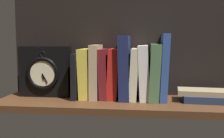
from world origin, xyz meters
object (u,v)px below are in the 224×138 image
(book_navy_bierce, at_px, (125,67))
(book_cream_twain, at_px, (134,74))
(framed_clock, at_px, (45,72))
(book_yellow_seinlanguage, at_px, (86,73))
(book_green_romantic, at_px, (155,72))
(book_white_catcher, at_px, (144,72))
(book_tan_shortstories, at_px, (96,71))
(book_blue_modern, at_px, (164,67))
(book_maroon_dawkins, at_px, (104,74))
(book_stack_side, at_px, (203,95))
(book_black_skeptic, at_px, (78,75))
(book_red_requiem, at_px, (114,74))

(book_navy_bierce, xyz_separation_m, book_cream_twain, (0.04, 0.00, -0.03))
(book_cream_twain, bearing_deg, framed_clock, 179.93)
(book_yellow_seinlanguage, xyz_separation_m, book_green_romantic, (0.27, 0.00, 0.01))
(book_white_catcher, bearing_deg, book_tan_shortstories, 180.00)
(book_tan_shortstories, relative_size, book_green_romantic, 0.98)
(book_cream_twain, xyz_separation_m, book_blue_modern, (0.11, 0.00, 0.03))
(book_tan_shortstories, height_order, book_maroon_dawkins, book_tan_shortstories)
(book_maroon_dawkins, xyz_separation_m, framed_clock, (-0.25, 0.00, 0.00))
(book_navy_bierce, bearing_deg, framed_clock, 179.92)
(book_white_catcher, distance_m, book_green_romantic, 0.04)
(book_cream_twain, distance_m, book_blue_modern, 0.12)
(book_white_catcher, distance_m, book_stack_side, 0.24)
(book_maroon_dawkins, height_order, framed_clock, framed_clock)
(book_yellow_seinlanguage, bearing_deg, book_blue_modern, 0.00)
(book_navy_bierce, bearing_deg, book_black_skeptic, 180.00)
(book_navy_bierce, bearing_deg, book_stack_side, -4.59)
(book_cream_twain, relative_size, framed_clock, 0.96)
(book_black_skeptic, bearing_deg, book_green_romantic, 0.00)
(book_tan_shortstories, xyz_separation_m, book_blue_modern, (0.27, 0.00, 0.02))
(book_red_requiem, bearing_deg, book_stack_side, -4.01)
(book_green_romantic, bearing_deg, book_red_requiem, 180.00)
(book_yellow_seinlanguage, xyz_separation_m, framed_clock, (-0.17, 0.00, 0.00))
(book_maroon_dawkins, distance_m, book_green_romantic, 0.20)
(book_maroon_dawkins, bearing_deg, book_cream_twain, 0.00)
(book_yellow_seinlanguage, relative_size, book_maroon_dawkins, 1.00)
(book_black_skeptic, xyz_separation_m, book_white_catcher, (0.26, 0.00, 0.02))
(book_maroon_dawkins, height_order, book_blue_modern, book_blue_modern)
(book_white_catcher, bearing_deg, book_green_romantic, 0.00)
(book_yellow_seinlanguage, height_order, book_maroon_dawkins, same)
(book_green_romantic, bearing_deg, book_cream_twain, 180.00)
(book_cream_twain, relative_size, book_white_catcher, 0.94)
(framed_clock, bearing_deg, book_tan_shortstories, -0.12)
(book_black_skeptic, relative_size, book_maroon_dawkins, 0.91)
(book_yellow_seinlanguage, xyz_separation_m, book_red_requiem, (0.11, 0.00, 0.00))
(book_black_skeptic, distance_m, book_blue_modern, 0.34)
(book_tan_shortstories, bearing_deg, book_stack_side, -3.31)
(book_navy_bierce, xyz_separation_m, book_blue_modern, (0.15, 0.00, 0.00))
(book_tan_shortstories, distance_m, book_white_catcher, 0.19)
(book_tan_shortstories, bearing_deg, book_blue_modern, 0.00)
(book_maroon_dawkins, relative_size, book_cream_twain, 0.99)
(book_tan_shortstories, distance_m, book_red_requiem, 0.07)
(book_cream_twain, relative_size, book_blue_modern, 0.78)
(book_tan_shortstories, distance_m, framed_clock, 0.21)
(book_black_skeptic, bearing_deg, book_cream_twain, 0.00)
(book_red_requiem, relative_size, book_stack_side, 1.04)
(book_navy_bierce, relative_size, framed_clock, 1.21)
(book_red_requiem, height_order, framed_clock, framed_clock)
(book_yellow_seinlanguage, bearing_deg, book_black_skeptic, 180.00)
(book_tan_shortstories, height_order, book_cream_twain, book_tan_shortstories)
(book_black_skeptic, distance_m, book_tan_shortstories, 0.08)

